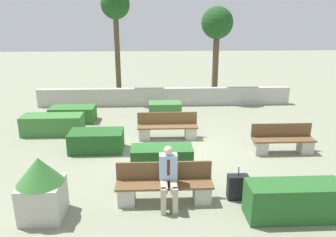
{
  "coord_description": "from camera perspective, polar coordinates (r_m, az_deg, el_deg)",
  "views": [
    {
      "loc": [
        -0.55,
        -8.98,
        3.86
      ],
      "look_at": [
        -0.1,
        0.5,
        0.9
      ],
      "focal_mm": 35.0,
      "sensor_mm": 36.0,
      "label": 1
    }
  ],
  "objects": [
    {
      "name": "ground_plane",
      "position": [
        9.78,
        0.72,
        -5.9
      ],
      "size": [
        60.0,
        60.0,
        0.0
      ],
      "primitive_type": "plane",
      "color": "gray"
    },
    {
      "name": "perimeter_wall",
      "position": [
        14.83,
        -0.53,
        3.82
      ],
      "size": [
        11.33,
        0.3,
        0.79
      ],
      "color": "#B7B2A8",
      "rests_on": "ground_plane"
    },
    {
      "name": "bench_front",
      "position": [
        7.22,
        -0.63,
        -11.89
      ],
      "size": [
        2.09,
        0.49,
        0.84
      ],
      "color": "brown",
      "rests_on": "ground_plane"
    },
    {
      "name": "bench_left_side",
      "position": [
        10.23,
        19.34,
        -3.93
      ],
      "size": [
        1.81,
        0.48,
        0.84
      ],
      "rotation": [
        0.0,
        0.0,
        -0.14
      ],
      "color": "brown",
      "rests_on": "ground_plane"
    },
    {
      "name": "bench_right_side",
      "position": [
        10.77,
        -0.08,
        -1.81
      ],
      "size": [
        1.98,
        0.48,
        0.84
      ],
      "rotation": [
        0.0,
        0.0,
        -0.11
      ],
      "color": "brown",
      "rests_on": "ground_plane"
    },
    {
      "name": "person_seated_man",
      "position": [
        6.92,
        0.09,
        -9.72
      ],
      "size": [
        0.38,
        0.63,
        1.3
      ],
      "color": "#B2A893",
      "rests_on": "ground_plane"
    },
    {
      "name": "hedge_block_near_left",
      "position": [
        11.85,
        -19.43,
        -1.01
      ],
      "size": [
        2.02,
        0.78,
        0.67
      ],
      "color": "#3D7A38",
      "rests_on": "ground_plane"
    },
    {
      "name": "hedge_block_near_right",
      "position": [
        8.32,
        -1.07,
        -7.43
      ],
      "size": [
        1.54,
        0.65,
        0.75
      ],
      "color": "#286028",
      "rests_on": "ground_plane"
    },
    {
      "name": "hedge_block_mid_left",
      "position": [
        10.04,
        -12.33,
        -3.83
      ],
      "size": [
        1.58,
        0.87,
        0.61
      ],
      "color": "#235623",
      "rests_on": "ground_plane"
    },
    {
      "name": "hedge_block_mid_right",
      "position": [
        12.23,
        -0.53,
        0.95
      ],
      "size": [
        1.2,
        0.74,
        0.83
      ],
      "color": "#3D7A38",
      "rests_on": "ground_plane"
    },
    {
      "name": "hedge_block_far_left",
      "position": [
        13.07,
        -16.21,
        0.76
      ],
      "size": [
        1.67,
        0.88,
        0.57
      ],
      "color": "#33702D",
      "rests_on": "ground_plane"
    },
    {
      "name": "hedge_block_far_right",
      "position": [
        7.14,
        21.04,
        -13.19
      ],
      "size": [
        1.88,
        0.65,
        0.74
      ],
      "color": "#286028",
      "rests_on": "ground_plane"
    },
    {
      "name": "planter_corner_left",
      "position": [
        7.01,
        -21.24,
        -10.91
      ],
      "size": [
        0.91,
        0.91,
        1.28
      ],
      "color": "#B7B2A8",
      "rests_on": "ground_plane"
    },
    {
      "name": "suitcase",
      "position": [
        7.5,
        12.03,
        -11.59
      ],
      "size": [
        0.45,
        0.23,
        0.76
      ],
      "color": "black",
      "rests_on": "ground_plane"
    },
    {
      "name": "tree_leftmost",
      "position": [
        15.4,
        -9.14,
        18.15
      ],
      "size": [
        1.28,
        1.28,
        5.01
      ],
      "color": "brown",
      "rests_on": "ground_plane"
    },
    {
      "name": "tree_center_left",
      "position": [
        15.54,
        8.53,
        15.59
      ],
      "size": [
        1.44,
        1.44,
        4.32
      ],
      "color": "brown",
      "rests_on": "ground_plane"
    }
  ]
}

